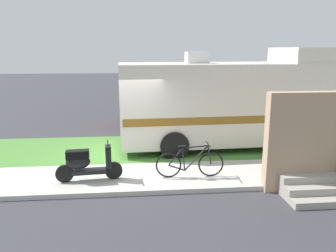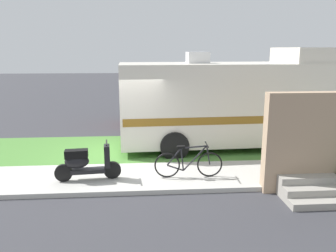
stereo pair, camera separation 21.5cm
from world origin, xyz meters
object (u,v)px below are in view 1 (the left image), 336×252
object	(u,v)px
motorhome_rv	(231,101)
bottle_green	(276,166)
pickup_truck_near	(168,102)
scooter	(86,163)
bicycle	(190,163)

from	to	relation	value
motorhome_rv	bottle_green	size ratio (longest dim) A/B	24.79
bottle_green	pickup_truck_near	bearing A→B (deg)	108.46
scooter	bottle_green	bearing A→B (deg)	2.41
scooter	pickup_truck_near	xyz separation A→B (m)	(2.74, 7.05, 0.41)
scooter	bicycle	world-z (taller)	scooter
scooter	bicycle	bearing A→B (deg)	-0.22
bicycle	pickup_truck_near	bearing A→B (deg)	89.00
bottle_green	motorhome_rv	bearing A→B (deg)	100.94
pickup_truck_near	bottle_green	world-z (taller)	pickup_truck_near
scooter	pickup_truck_near	world-z (taller)	pickup_truck_near
bicycle	scooter	bearing A→B (deg)	179.78
bicycle	bottle_green	world-z (taller)	bicycle
scooter	bicycle	size ratio (longest dim) A/B	0.94
motorhome_rv	pickup_truck_near	world-z (taller)	motorhome_rv
motorhome_rv	scooter	bearing A→B (deg)	-146.34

